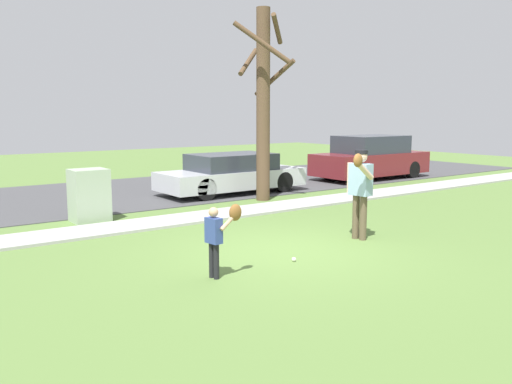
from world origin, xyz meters
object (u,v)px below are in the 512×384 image
(person_child, at_px, (219,231))
(utility_cabinet, at_px, (89,195))
(street_tree_near, at_px, (263,100))
(baseball, at_px, (294,259))
(person_adult, at_px, (360,184))
(parked_suv_maroon, at_px, (370,158))
(parked_sedan_silver, at_px, (232,174))

(person_child, height_order, utility_cabinet, utility_cabinet)
(utility_cabinet, relative_size, street_tree_near, 0.23)
(person_child, relative_size, baseball, 15.35)
(person_adult, height_order, person_child, person_adult)
(baseball, xyz_separation_m, utility_cabinet, (-1.59, 5.44, 0.57))
(person_adult, relative_size, utility_cabinet, 1.46)
(street_tree_near, relative_size, parked_suv_maroon, 1.14)
(street_tree_near, bearing_deg, parked_suv_maroon, 14.33)
(baseball, bearing_deg, person_adult, 12.69)
(person_child, bearing_deg, street_tree_near, 40.39)
(baseball, xyz_separation_m, street_tree_near, (3.52, 5.52, 2.82))
(person_adult, xyz_separation_m, street_tree_near, (1.44, 5.06, 1.75))
(person_adult, height_order, street_tree_near, street_tree_near)
(street_tree_near, distance_m, parked_sedan_silver, 2.75)
(person_adult, distance_m, street_tree_near, 5.54)
(parked_sedan_silver, xyz_separation_m, parked_suv_maroon, (6.36, 0.02, 0.17))
(person_child, relative_size, parked_sedan_silver, 0.25)
(person_adult, distance_m, parked_sedan_silver, 6.82)
(parked_sedan_silver, bearing_deg, person_adult, 78.00)
(person_child, distance_m, utility_cabinet, 5.46)
(baseball, distance_m, parked_sedan_silver, 7.96)
(baseball, relative_size, street_tree_near, 0.01)
(person_child, relative_size, parked_suv_maroon, 0.24)
(baseball, distance_m, parked_suv_maroon, 12.19)
(baseball, distance_m, street_tree_near, 7.13)
(street_tree_near, relative_size, parked_sedan_silver, 1.17)
(street_tree_near, bearing_deg, utility_cabinet, -179.05)
(baseball, relative_size, parked_suv_maroon, 0.02)
(person_child, height_order, street_tree_near, street_tree_near)
(utility_cabinet, relative_size, parked_sedan_silver, 0.27)
(person_adult, bearing_deg, parked_suv_maroon, -146.71)
(utility_cabinet, distance_m, street_tree_near, 5.58)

